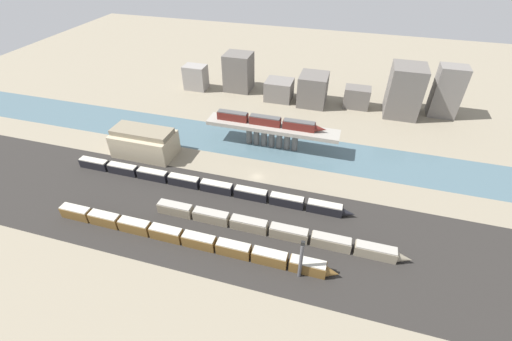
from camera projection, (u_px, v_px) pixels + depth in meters
The scene contains 17 objects.
ground_plane at pixel (257, 177), 123.71m from camera, with size 400.00×400.00×0.00m, color gray.
railbed_yard at pixel (236, 223), 105.36m from camera, with size 280.00×42.00×0.01m, color #282623.
river_water at pixel (271, 146), 139.95m from camera, with size 320.00×22.20×0.01m, color #47606B.
bridge at pixel (272, 130), 135.52m from camera, with size 52.72×8.28×9.53m.
train_on_bridge at pixel (269, 121), 133.42m from camera, with size 43.64×2.97×3.56m.
train_yard_near at pixel (186, 238), 97.92m from camera, with size 85.49×3.12×4.00m.
train_yard_mid at pixel (274, 230), 100.67m from camera, with size 76.13×3.16×3.72m.
train_yard_far at pixel (204, 185), 117.27m from camera, with size 100.33×2.96×3.60m.
warehouse_building at pixel (144, 142), 132.48m from camera, with size 23.49×12.91×10.99m.
signal_tower at pixel (301, 260), 86.24m from camera, with size 1.00×0.93×13.31m.
city_block_far_left at pixel (196, 77), 181.29m from camera, with size 11.53×8.14×12.61m, color gray.
city_block_left at pixel (239, 72), 178.85m from camera, with size 13.63×12.71×19.04m, color #605B56.
city_block_center at pixel (279, 90), 171.95m from camera, with size 13.18×11.86×9.83m, color slate.
city_block_right at pixel (313, 89), 166.43m from camera, with size 13.24×14.68×14.74m, color #605B56.
city_block_far_right at pixel (357, 97), 164.98m from camera, with size 12.02×8.24×9.89m, color #605B56.
city_block_tall at pixel (405, 91), 155.25m from camera, with size 14.52×15.65×23.06m, color #605B56.
city_block_low at pixel (447, 91), 154.46m from camera, with size 11.86×9.16×23.27m, color slate.
Camera 1 is at (26.74, -93.36, 76.66)m, focal length 24.00 mm.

